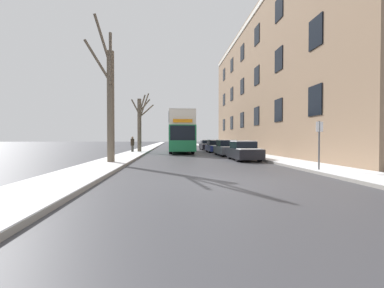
{
  "coord_description": "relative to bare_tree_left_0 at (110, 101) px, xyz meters",
  "views": [
    {
      "loc": [
        -1.9,
        -8.79,
        1.49
      ],
      "look_at": [
        0.14,
        14.94,
        1.05
      ],
      "focal_mm": 24.0,
      "sensor_mm": 36.0,
      "label": 1
    }
  ],
  "objects": [
    {
      "name": "parked_car_1",
      "position": [
        8.69,
        7.79,
        -3.07
      ],
      "size": [
        1.74,
        4.35,
        1.44
      ],
      "color": "#474C56",
      "rests_on": "ground"
    },
    {
      "name": "bare_tree_left_1",
      "position": [
        0.25,
        13.15,
        -0.35
      ],
      "size": [
        2.31,
        3.38,
        6.75
      ],
      "color": "brown",
      "rests_on": "ground"
    },
    {
      "name": "parked_car_2",
      "position": [
        8.69,
        14.05,
        -3.07
      ],
      "size": [
        1.73,
        4.35,
        1.44
      ],
      "color": "navy",
      "rests_on": "ground"
    },
    {
      "name": "sidewalk_right",
      "position": [
        10.91,
        46.4,
        -3.65
      ],
      "size": [
        2.35,
        130.0,
        0.16
      ],
      "color": "gray",
      "rests_on": "ground"
    },
    {
      "name": "parked_car_0",
      "position": [
        8.69,
        2.37,
        -3.08
      ],
      "size": [
        1.68,
        3.99,
        1.39
      ],
      "color": "black",
      "rests_on": "ground"
    },
    {
      "name": "terrace_facade_right",
      "position": [
        16.58,
        11.95,
        3.74
      ],
      "size": [
        9.1,
        35.01,
        14.94
      ],
      "color": "#8C7056",
      "rests_on": "ground"
    },
    {
      "name": "oncoming_van",
      "position": [
        4.49,
        32.44,
        -2.42
      ],
      "size": [
        2.09,
        5.03,
        2.43
      ],
      "color": "#333842",
      "rests_on": "ground"
    },
    {
      "name": "sidewalk_left",
      "position": [
        -0.1,
        46.4,
        -3.65
      ],
      "size": [
        2.35,
        130.0,
        0.16
      ],
      "color": "gray",
      "rests_on": "ground"
    },
    {
      "name": "bare_tree_left_0",
      "position": [
        0.0,
        0.0,
        0.0
      ],
      "size": [
        2.06,
        2.99,
        8.26
      ],
      "color": "brown",
      "rests_on": "ground"
    },
    {
      "name": "pedestrian_left_sidewalk",
      "position": [
        -0.51,
        12.55,
        -2.75
      ],
      "size": [
        0.39,
        0.39,
        1.79
      ],
      "rotation": [
        0.0,
        0.0,
        1.2
      ],
      "color": "#4C4742",
      "rests_on": "ground"
    },
    {
      "name": "parked_car_3",
      "position": [
        8.69,
        20.54,
        -3.08
      ],
      "size": [
        1.78,
        4.37,
        1.4
      ],
      "color": "black",
      "rests_on": "ground"
    },
    {
      "name": "double_decker_bus",
      "position": [
        4.68,
        13.69,
        -1.26
      ],
      "size": [
        2.6,
        10.74,
        4.36
      ],
      "color": "#1E7A47",
      "rests_on": "ground"
    },
    {
      "name": "street_sign_post",
      "position": [
        10.04,
        -4.66,
        -2.4
      ],
      "size": [
        0.32,
        0.07,
        2.29
      ],
      "color": "#4C4F54",
      "rests_on": "ground"
    },
    {
      "name": "ground_plane",
      "position": [
        5.41,
        -6.6,
        -3.73
      ],
      "size": [
        320.0,
        320.0,
        0.0
      ],
      "primitive_type": "plane",
      "color": "#424247"
    }
  ]
}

